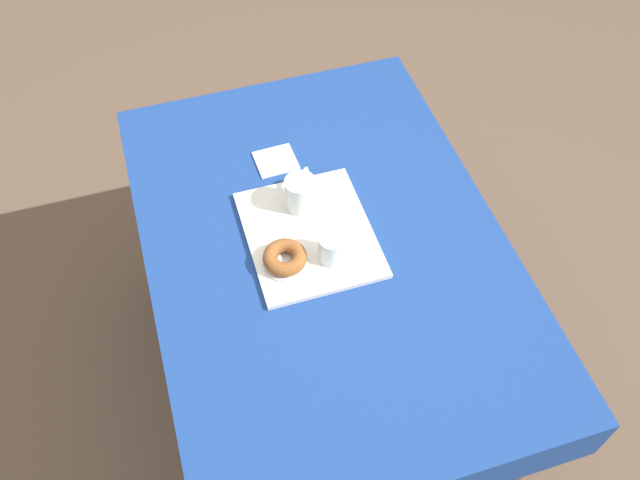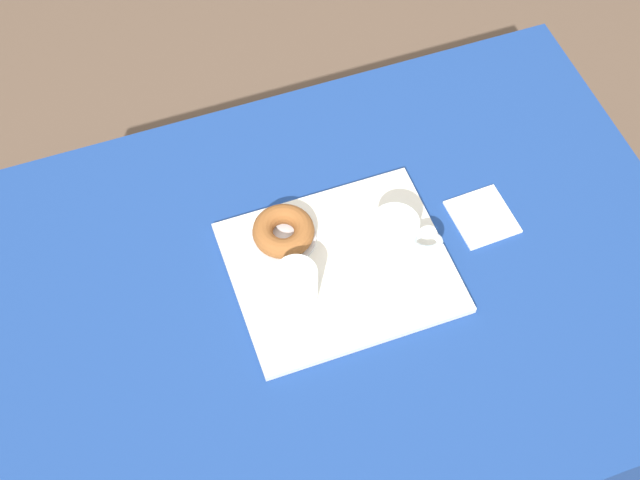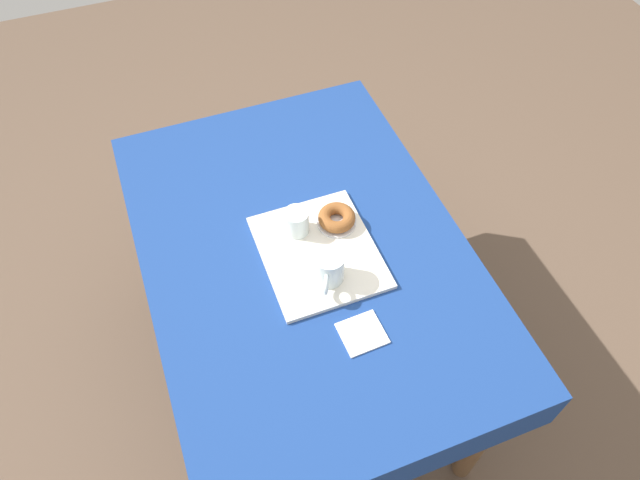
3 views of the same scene
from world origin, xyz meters
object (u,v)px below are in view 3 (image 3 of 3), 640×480
(paper_napkin, at_px, (362,333))
(sugar_donut_left, at_px, (337,218))
(donut_plate_left, at_px, (337,222))
(dining_table, at_px, (305,269))
(water_glass_near, at_px, (297,222))
(serving_tray, at_px, (319,252))
(tea_mug_left, at_px, (329,269))

(paper_napkin, bearing_deg, sugar_donut_left, 168.85)
(donut_plate_left, relative_size, sugar_donut_left, 1.05)
(dining_table, xyz_separation_m, donut_plate_left, (-0.04, 0.12, 0.13))
(dining_table, bearing_deg, water_glass_near, 178.98)
(dining_table, bearing_deg, paper_napkin, 8.56)
(water_glass_near, bearing_deg, sugar_donut_left, 82.29)
(serving_tray, height_order, paper_napkin, serving_tray)
(tea_mug_left, distance_m, paper_napkin, 0.20)
(tea_mug_left, bearing_deg, water_glass_near, -172.16)
(donut_plate_left, height_order, paper_napkin, donut_plate_left)
(paper_napkin, bearing_deg, dining_table, -171.44)
(water_glass_near, height_order, paper_napkin, water_glass_near)
(serving_tray, distance_m, tea_mug_left, 0.11)
(tea_mug_left, height_order, water_glass_near, tea_mug_left)
(donut_plate_left, bearing_deg, water_glass_near, -97.71)
(dining_table, height_order, water_glass_near, water_glass_near)
(water_glass_near, relative_size, donut_plate_left, 0.68)
(sugar_donut_left, bearing_deg, donut_plate_left, 0.00)
(serving_tray, bearing_deg, sugar_donut_left, 131.44)
(dining_table, relative_size, donut_plate_left, 11.31)
(tea_mug_left, xyz_separation_m, donut_plate_left, (-0.18, 0.09, -0.04))
(tea_mug_left, distance_m, sugar_donut_left, 0.20)
(dining_table, bearing_deg, donut_plate_left, 109.62)
(serving_tray, relative_size, water_glass_near, 4.75)
(dining_table, distance_m, donut_plate_left, 0.18)
(water_glass_near, distance_m, donut_plate_left, 0.12)
(sugar_donut_left, bearing_deg, dining_table, -70.38)
(serving_tray, relative_size, donut_plate_left, 3.25)
(serving_tray, bearing_deg, paper_napkin, 2.97)
(dining_table, bearing_deg, serving_tray, 44.81)
(tea_mug_left, height_order, sugar_donut_left, tea_mug_left)
(dining_table, height_order, donut_plate_left, donut_plate_left)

